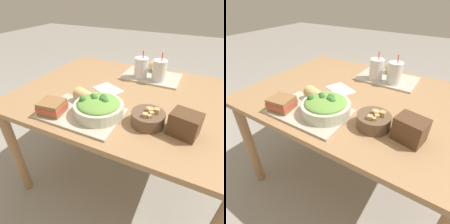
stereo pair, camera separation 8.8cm
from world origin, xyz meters
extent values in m
plane|color=gray|center=(0.00, 0.00, 0.00)|extent=(12.00, 12.00, 0.00)
cube|color=#A37A51|center=(0.00, 0.00, 0.72)|extent=(1.31, 1.00, 0.03)
cylinder|color=#A37A51|center=(-0.59, -0.44, 0.35)|extent=(0.06, 0.06, 0.70)
cylinder|color=#A37A51|center=(-0.59, 0.44, 0.35)|extent=(0.06, 0.06, 0.70)
cube|color=#BCB29E|center=(-0.11, -0.32, 0.74)|extent=(0.40, 0.27, 0.01)
cube|color=#BCB29E|center=(0.07, 0.30, 0.74)|extent=(0.40, 0.27, 0.01)
cylinder|color=beige|center=(-0.03, -0.29, 0.77)|extent=(0.25, 0.25, 0.06)
ellipsoid|color=#6B9E42|center=(-0.03, -0.29, 0.81)|extent=(0.21, 0.21, 0.04)
sphere|color=#38702D|center=(-0.05, -0.29, 0.83)|extent=(0.03, 0.03, 0.03)
sphere|color=#38702D|center=(-0.01, -0.28, 0.83)|extent=(0.03, 0.03, 0.03)
sphere|color=#38702D|center=(-0.01, -0.27, 0.83)|extent=(0.04, 0.04, 0.04)
sphere|color=#427F38|center=(0.01, -0.29, 0.83)|extent=(0.03, 0.03, 0.03)
sphere|color=#38702D|center=(-0.07, -0.27, 0.82)|extent=(0.03, 0.03, 0.03)
sphere|color=#38702D|center=(-0.10, -0.32, 0.83)|extent=(0.03, 0.03, 0.03)
cube|color=beige|center=(-0.04, -0.27, 0.82)|extent=(0.05, 0.04, 0.01)
cube|color=beige|center=(-0.03, -0.25, 0.82)|extent=(0.06, 0.06, 0.01)
cube|color=beige|center=(0.00, -0.28, 0.82)|extent=(0.05, 0.06, 0.01)
cylinder|color=brown|center=(0.21, -0.25, 0.76)|extent=(0.16, 0.16, 0.06)
cylinder|color=#4C2814|center=(0.21, -0.25, 0.79)|extent=(0.14, 0.14, 0.01)
cube|color=tan|center=(0.21, -0.24, 0.80)|extent=(0.03, 0.03, 0.02)
cube|color=tan|center=(0.22, -0.24, 0.80)|extent=(0.03, 0.03, 0.02)
cube|color=tan|center=(0.23, -0.26, 0.80)|extent=(0.03, 0.03, 0.02)
cube|color=tan|center=(0.21, -0.29, 0.80)|extent=(0.02, 0.02, 0.02)
cube|color=tan|center=(0.24, -0.24, 0.80)|extent=(0.03, 0.03, 0.03)
cube|color=tan|center=(0.22, -0.29, 0.80)|extent=(0.02, 0.02, 0.02)
cube|color=olive|center=(-0.24, -0.38, 0.76)|extent=(0.13, 0.12, 0.02)
cube|color=#C64C38|center=(-0.24, -0.38, 0.78)|extent=(0.13, 0.13, 0.02)
cube|color=olive|center=(-0.24, -0.38, 0.80)|extent=(0.13, 0.12, 0.02)
cylinder|color=tan|center=(-0.15, -0.23, 0.78)|extent=(0.13, 0.11, 0.07)
cylinder|color=beige|center=(-0.10, -0.25, 0.78)|extent=(0.03, 0.07, 0.07)
cylinder|color=tan|center=(0.08, 0.40, 0.78)|extent=(0.11, 0.10, 0.07)
cylinder|color=beige|center=(0.12, 0.38, 0.78)|extent=(0.03, 0.07, 0.07)
cylinder|color=silver|center=(0.01, 0.24, 0.81)|extent=(0.09, 0.09, 0.13)
cylinder|color=black|center=(0.01, 0.24, 0.80)|extent=(0.08, 0.08, 0.11)
cylinder|color=white|center=(0.01, 0.24, 0.88)|extent=(0.09, 0.09, 0.01)
cylinder|color=red|center=(0.02, 0.24, 0.91)|extent=(0.01, 0.02, 0.06)
cylinder|color=silver|center=(0.14, 0.24, 0.81)|extent=(0.09, 0.09, 0.13)
cylinder|color=maroon|center=(0.14, 0.24, 0.80)|extent=(0.08, 0.08, 0.11)
cylinder|color=white|center=(0.14, 0.24, 0.88)|extent=(0.09, 0.09, 0.01)
cylinder|color=red|center=(0.14, 0.24, 0.91)|extent=(0.01, 0.02, 0.06)
cube|color=brown|center=(0.37, -0.25, 0.79)|extent=(0.14, 0.12, 0.11)
cube|color=white|center=(-0.12, -0.01, 0.73)|extent=(0.21, 0.18, 0.00)
camera|label=1|loc=(0.37, -0.96, 1.27)|focal=30.00mm
camera|label=2|loc=(0.45, -0.92, 1.27)|focal=30.00mm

